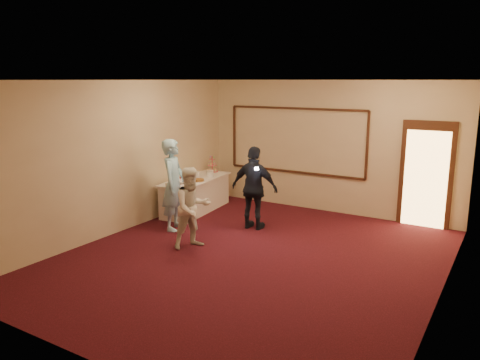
{
  "coord_description": "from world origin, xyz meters",
  "views": [
    {
      "loc": [
        3.75,
        -6.57,
        3.01
      ],
      "look_at": [
        -0.72,
        0.8,
        1.15
      ],
      "focal_mm": 35.0,
      "sensor_mm": 36.0,
      "label": 1
    }
  ],
  "objects_px": {
    "plate_stack_b": "(210,174)",
    "pavlova_tray": "(178,182)",
    "guest": "(254,188)",
    "buffet_table": "(196,195)",
    "tart": "(198,180)",
    "woman": "(192,208)",
    "man": "(174,185)",
    "plate_stack_a": "(195,175)",
    "cupcake_stand": "(212,166)"
  },
  "relations": [
    {
      "from": "buffet_table",
      "to": "plate_stack_b",
      "type": "distance_m",
      "value": 0.59
    },
    {
      "from": "cupcake_stand",
      "to": "plate_stack_b",
      "type": "distance_m",
      "value": 0.64
    },
    {
      "from": "cupcake_stand",
      "to": "buffet_table",
      "type": "bearing_deg",
      "value": -81.35
    },
    {
      "from": "pavlova_tray",
      "to": "tart",
      "type": "bearing_deg",
      "value": 76.32
    },
    {
      "from": "pavlova_tray",
      "to": "woman",
      "type": "distance_m",
      "value": 1.75
    },
    {
      "from": "plate_stack_b",
      "to": "woman",
      "type": "distance_m",
      "value": 2.62
    },
    {
      "from": "tart",
      "to": "buffet_table",
      "type": "bearing_deg",
      "value": 137.97
    },
    {
      "from": "pavlova_tray",
      "to": "plate_stack_a",
      "type": "distance_m",
      "value": 0.76
    },
    {
      "from": "plate_stack_a",
      "to": "man",
      "type": "bearing_deg",
      "value": -71.87
    },
    {
      "from": "cupcake_stand",
      "to": "plate_stack_b",
      "type": "height_order",
      "value": "cupcake_stand"
    },
    {
      "from": "tart",
      "to": "guest",
      "type": "bearing_deg",
      "value": -7.97
    },
    {
      "from": "cupcake_stand",
      "to": "man",
      "type": "distance_m",
      "value": 2.27
    },
    {
      "from": "plate_stack_b",
      "to": "woman",
      "type": "height_order",
      "value": "woman"
    },
    {
      "from": "plate_stack_b",
      "to": "pavlova_tray",
      "type": "bearing_deg",
      "value": -93.19
    },
    {
      "from": "plate_stack_b",
      "to": "tart",
      "type": "height_order",
      "value": "plate_stack_b"
    },
    {
      "from": "pavlova_tray",
      "to": "guest",
      "type": "height_order",
      "value": "guest"
    },
    {
      "from": "pavlova_tray",
      "to": "plate_stack_a",
      "type": "bearing_deg",
      "value": 97.18
    },
    {
      "from": "buffet_table",
      "to": "woman",
      "type": "relative_size",
      "value": 1.46
    },
    {
      "from": "buffet_table",
      "to": "tart",
      "type": "height_order",
      "value": "tart"
    },
    {
      "from": "cupcake_stand",
      "to": "guest",
      "type": "relative_size",
      "value": 0.25
    },
    {
      "from": "cupcake_stand",
      "to": "man",
      "type": "relative_size",
      "value": 0.23
    },
    {
      "from": "pavlova_tray",
      "to": "man",
      "type": "xyz_separation_m",
      "value": [
        0.32,
        -0.52,
        0.09
      ]
    },
    {
      "from": "buffet_table",
      "to": "cupcake_stand",
      "type": "distance_m",
      "value": 1.04
    },
    {
      "from": "pavlova_tray",
      "to": "tart",
      "type": "distance_m",
      "value": 0.58
    },
    {
      "from": "pavlova_tray",
      "to": "cupcake_stand",
      "type": "bearing_deg",
      "value": 98.45
    },
    {
      "from": "pavlova_tray",
      "to": "man",
      "type": "distance_m",
      "value": 0.62
    },
    {
      "from": "cupcake_stand",
      "to": "guest",
      "type": "xyz_separation_m",
      "value": [
        1.95,
        -1.33,
        -0.07
      ]
    },
    {
      "from": "cupcake_stand",
      "to": "guest",
      "type": "distance_m",
      "value": 2.36
    },
    {
      "from": "pavlova_tray",
      "to": "plate_stack_b",
      "type": "xyz_separation_m",
      "value": [
        0.06,
        1.13,
        0.0
      ]
    },
    {
      "from": "guest",
      "to": "buffet_table",
      "type": "bearing_deg",
      "value": -17.36
    },
    {
      "from": "man",
      "to": "woman",
      "type": "xyz_separation_m",
      "value": [
        0.96,
        -0.66,
        -0.19
      ]
    },
    {
      "from": "woman",
      "to": "plate_stack_a",
      "type": "bearing_deg",
      "value": 61.96
    },
    {
      "from": "woman",
      "to": "guest",
      "type": "bearing_deg",
      "value": 11.26
    },
    {
      "from": "plate_stack_a",
      "to": "tart",
      "type": "height_order",
      "value": "plate_stack_a"
    },
    {
      "from": "plate_stack_a",
      "to": "tart",
      "type": "xyz_separation_m",
      "value": [
        0.23,
        -0.19,
        -0.06
      ]
    },
    {
      "from": "tart",
      "to": "pavlova_tray",
      "type": "bearing_deg",
      "value": -103.68
    },
    {
      "from": "cupcake_stand",
      "to": "plate_stack_a",
      "type": "relative_size",
      "value": 2.08
    },
    {
      "from": "man",
      "to": "tart",
      "type": "bearing_deg",
      "value": -9.43
    },
    {
      "from": "plate_stack_b",
      "to": "woman",
      "type": "bearing_deg",
      "value": -62.17
    },
    {
      "from": "buffet_table",
      "to": "pavlova_tray",
      "type": "xyz_separation_m",
      "value": [
        0.12,
        -0.79,
        0.46
      ]
    },
    {
      "from": "cupcake_stand",
      "to": "plate_stack_b",
      "type": "relative_size",
      "value": 2.4
    },
    {
      "from": "pavlova_tray",
      "to": "cupcake_stand",
      "type": "distance_m",
      "value": 1.7
    },
    {
      "from": "plate_stack_b",
      "to": "plate_stack_a",
      "type": "bearing_deg",
      "value": -112.96
    },
    {
      "from": "plate_stack_b",
      "to": "cupcake_stand",
      "type": "bearing_deg",
      "value": 119.64
    },
    {
      "from": "plate_stack_a",
      "to": "guest",
      "type": "bearing_deg",
      "value": -12.78
    },
    {
      "from": "guest",
      "to": "plate_stack_b",
      "type": "bearing_deg",
      "value": -29.01
    },
    {
      "from": "cupcake_stand",
      "to": "man",
      "type": "bearing_deg",
      "value": -75.41
    },
    {
      "from": "plate_stack_a",
      "to": "guest",
      "type": "xyz_separation_m",
      "value": [
        1.8,
        -0.41,
        -0.0
      ]
    },
    {
      "from": "cupcake_stand",
      "to": "plate_stack_a",
      "type": "distance_m",
      "value": 0.94
    },
    {
      "from": "pavlova_tray",
      "to": "guest",
      "type": "distance_m",
      "value": 1.74
    }
  ]
}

